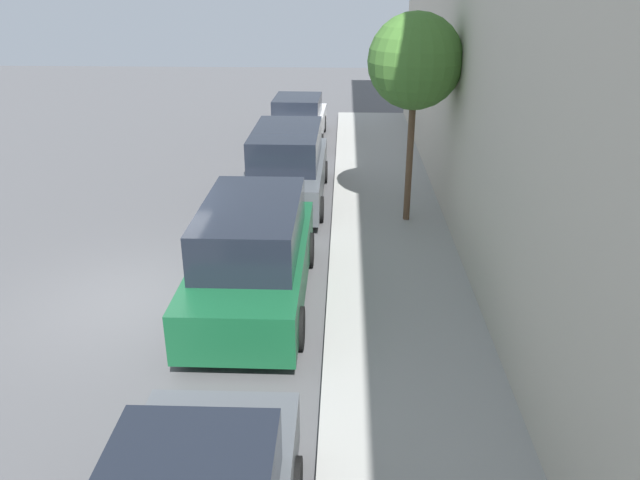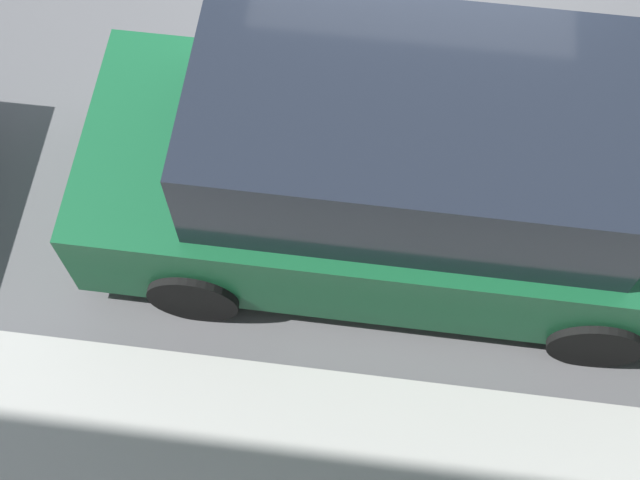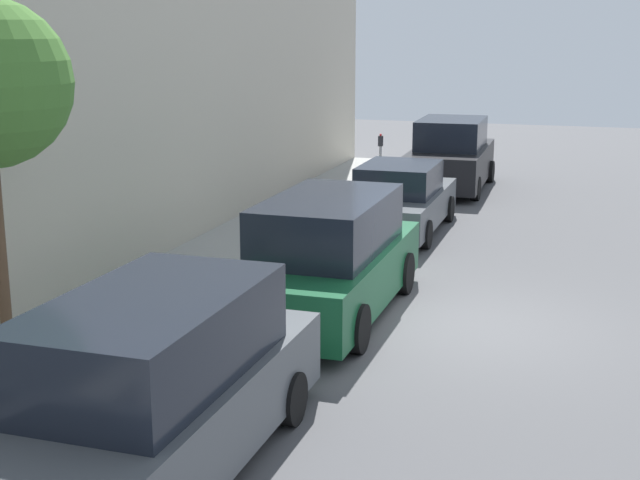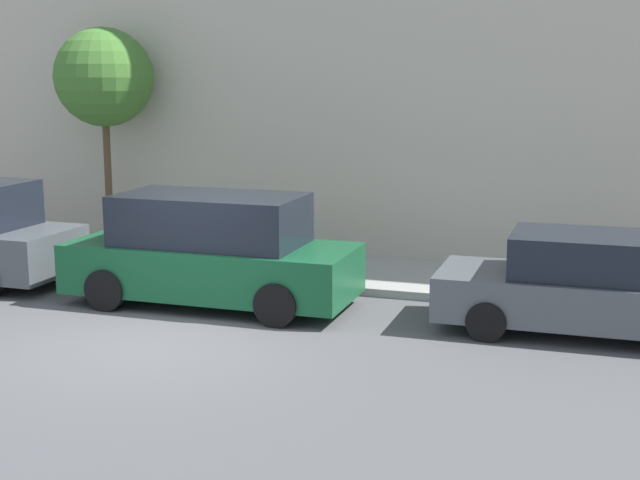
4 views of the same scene
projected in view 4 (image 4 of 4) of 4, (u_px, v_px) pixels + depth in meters
name	position (u px, v px, depth m)	size (l,w,h in m)	color
ground_plane	(157.00, 341.00, 13.19)	(60.00, 60.00, 0.00)	#515154
sidewalk	(275.00, 268.00, 17.70)	(2.70, 32.00, 0.15)	#9E9E99
parked_sedan_second	(586.00, 287.00, 13.44)	(1.92, 4.51, 1.54)	#4C5156
parked_minivan_third	(211.00, 252.00, 15.07)	(2.02, 4.91, 1.90)	#14512D
street_tree	(104.00, 78.00, 18.61)	(2.07, 2.07, 4.68)	brown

